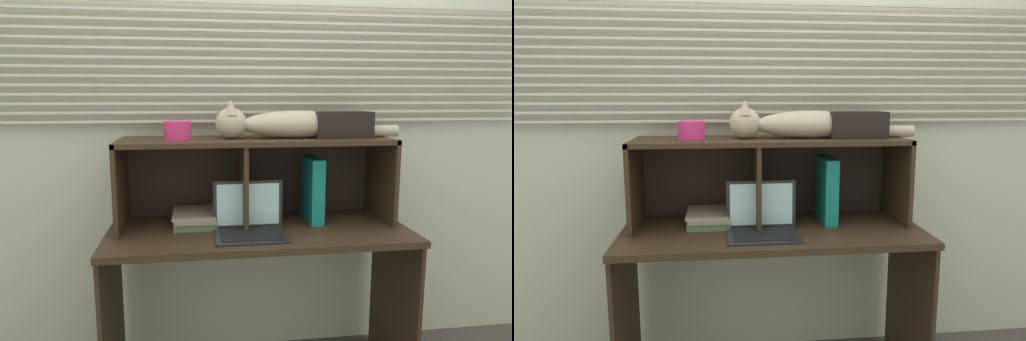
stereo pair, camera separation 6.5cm
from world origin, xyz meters
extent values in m
cube|color=beige|center=(0.00, 0.55, 1.25)|extent=(4.40, 0.04, 2.50)
cube|color=silver|center=(0.00, 0.50, 1.23)|extent=(2.95, 0.02, 0.01)
cube|color=silver|center=(0.00, 0.50, 1.27)|extent=(2.95, 0.02, 0.01)
cube|color=silver|center=(0.00, 0.50, 1.32)|extent=(2.95, 0.02, 0.01)
cube|color=silver|center=(0.00, 0.50, 1.36)|extent=(2.95, 0.02, 0.01)
cube|color=silver|center=(0.00, 0.50, 1.40)|extent=(2.95, 0.02, 0.01)
cube|color=silver|center=(0.00, 0.50, 1.45)|extent=(2.95, 0.02, 0.01)
cube|color=silver|center=(0.00, 0.50, 1.49)|extent=(2.95, 0.02, 0.01)
cube|color=silver|center=(0.00, 0.50, 1.53)|extent=(2.95, 0.02, 0.01)
cube|color=silver|center=(0.00, 0.50, 1.58)|extent=(2.95, 0.02, 0.01)
cube|color=silver|center=(0.00, 0.50, 1.62)|extent=(2.95, 0.02, 0.01)
cube|color=silver|center=(0.00, 0.50, 1.66)|extent=(2.95, 0.02, 0.01)
cube|color=silver|center=(0.00, 0.50, 1.71)|extent=(2.95, 0.02, 0.01)
cube|color=silver|center=(0.00, 0.50, 1.75)|extent=(2.95, 0.02, 0.01)
cube|color=silver|center=(0.00, 0.50, 1.79)|extent=(2.95, 0.02, 0.01)
cube|color=#362619|center=(0.00, 0.22, 0.74)|extent=(1.36, 0.59, 0.03)
cube|color=#362619|center=(-0.67, 0.22, 0.36)|extent=(0.02, 0.53, 0.73)
cube|color=#362619|center=(0.67, 0.22, 0.36)|extent=(0.02, 0.53, 0.73)
cube|color=#362619|center=(0.00, 0.32, 1.15)|extent=(1.26, 0.37, 0.02)
cube|color=#362619|center=(-0.62, 0.32, 0.96)|extent=(0.02, 0.37, 0.40)
cube|color=#362619|center=(0.62, 0.32, 0.96)|extent=(0.02, 0.37, 0.40)
cube|color=#362619|center=(-0.07, 0.32, 0.95)|extent=(0.02, 0.35, 0.38)
cube|color=#31241F|center=(0.00, 0.50, 0.96)|extent=(1.26, 0.01, 0.40)
ellipsoid|color=#BFAF94|center=(0.19, 0.32, 1.22)|extent=(0.53, 0.16, 0.13)
sphere|color=#BFAF94|center=(-0.12, 0.32, 1.23)|extent=(0.14, 0.14, 0.14)
cone|color=#C2AB96|center=(-0.12, 0.28, 1.30)|extent=(0.06, 0.06, 0.06)
cone|color=#BEB094|center=(-0.12, 0.35, 1.30)|extent=(0.06, 0.06, 0.06)
cylinder|color=#BFAF94|center=(0.55, 0.32, 1.19)|extent=(0.27, 0.06, 0.06)
cube|color=black|center=(-0.05, 0.09, 0.76)|extent=(0.31, 0.23, 0.01)
cube|color=black|center=(-0.05, 0.21, 0.87)|extent=(0.31, 0.01, 0.21)
cube|color=#B2E0EA|center=(-0.05, 0.20, 0.87)|extent=(0.28, 0.00, 0.19)
cube|color=black|center=(-0.05, 0.08, 0.77)|extent=(0.27, 0.16, 0.00)
cube|color=#147C74|center=(0.27, 0.32, 0.91)|extent=(0.06, 0.23, 0.31)
cube|color=#556D50|center=(-0.29, 0.32, 0.76)|extent=(0.20, 0.25, 0.01)
cube|color=#4B6444|center=(-0.29, 0.32, 0.78)|extent=(0.20, 0.25, 0.02)
cube|color=gray|center=(-0.29, 0.32, 0.79)|extent=(0.20, 0.25, 0.02)
cube|color=gray|center=(-0.29, 0.32, 0.81)|extent=(0.20, 0.25, 0.01)
cylinder|color=#DA3178|center=(-0.36, 0.32, 1.20)|extent=(0.12, 0.12, 0.08)
cube|color=black|center=(0.41, 0.32, 1.22)|extent=(0.27, 0.18, 0.12)
camera|label=1|loc=(-0.29, -1.74, 1.36)|focal=31.50mm
camera|label=2|loc=(-0.23, -1.75, 1.36)|focal=31.50mm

